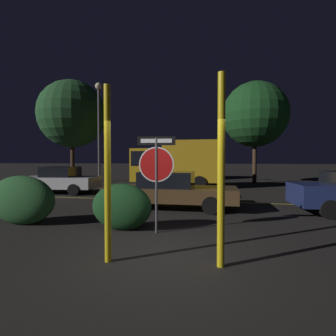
{
  "coord_description": "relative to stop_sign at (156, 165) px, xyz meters",
  "views": [
    {
      "loc": [
        0.97,
        -4.83,
        1.81
      ],
      "look_at": [
        -0.92,
        4.71,
        1.52
      ],
      "focal_mm": 28.0,
      "sensor_mm": 36.0,
      "label": 1
    }
  ],
  "objects": [
    {
      "name": "hedge_bush_0",
      "position": [
        -3.93,
        0.08,
        -1.02
      ],
      "size": [
        2.05,
        0.83,
        1.38
      ],
      "primitive_type": "ellipsoid",
      "color": "#285B2D",
      "rests_on": "ground_plane"
    },
    {
      "name": "road_center_stripe",
      "position": [
        0.57,
        5.16,
        -1.7
      ],
      "size": [
        33.84,
        0.12,
        0.01
      ],
      "primitive_type": "cube",
      "color": "gold",
      "rests_on": "ground_plane"
    },
    {
      "name": "tree_1",
      "position": [
        -10.31,
        13.22,
        3.86
      ],
      "size": [
        5.45,
        5.45,
        8.3
      ],
      "color": "#422D1E",
      "rests_on": "ground_plane"
    },
    {
      "name": "passing_car_2",
      "position": [
        -0.3,
        3.38,
        -1.02
      ],
      "size": [
        5.0,
        2.06,
        1.38
      ],
      "rotation": [
        0.0,
        0.0,
        -1.56
      ],
      "color": "brown",
      "rests_on": "ground_plane"
    },
    {
      "name": "tree_2",
      "position": [
        4.27,
        15.54,
        3.73
      ],
      "size": [
        5.16,
        5.16,
        8.03
      ],
      "color": "#422D1E",
      "rests_on": "ground_plane"
    },
    {
      "name": "hedge_bush_1",
      "position": [
        -0.95,
        0.08,
        -1.1
      ],
      "size": [
        1.61,
        0.72,
        1.21
      ],
      "primitive_type": "ellipsoid",
      "color": "#19421E",
      "rests_on": "ground_plane"
    },
    {
      "name": "delivery_truck",
      "position": [
        -1.46,
        11.11,
        -0.04
      ],
      "size": [
        5.73,
        2.69,
        3.09
      ],
      "rotation": [
        0.0,
        0.0,
        1.59
      ],
      "color": "gold",
      "rests_on": "ground_plane"
    },
    {
      "name": "ground_plane",
      "position": [
        0.57,
        -1.49,
        -1.71
      ],
      "size": [
        260.0,
        260.0,
        0.0
      ],
      "primitive_type": "plane",
      "color": "black"
    },
    {
      "name": "yellow_pole_left",
      "position": [
        -0.4,
        -1.98,
        -0.13
      ],
      "size": [
        0.12,
        0.12,
        3.14
      ],
      "primitive_type": "cylinder",
      "color": "yellow",
      "rests_on": "ground_plane"
    },
    {
      "name": "street_lamp",
      "position": [
        -6.83,
        10.9,
        3.14
      ],
      "size": [
        0.49,
        0.49,
        7.25
      ],
      "color": "#4C4C51",
      "rests_on": "ground_plane"
    },
    {
      "name": "passing_car_1",
      "position": [
        -7.14,
        6.63,
        -0.98
      ],
      "size": [
        4.39,
        2.35,
        1.46
      ],
      "rotation": [
        0.0,
        0.0,
        1.67
      ],
      "color": "silver",
      "rests_on": "ground_plane"
    },
    {
      "name": "stop_sign",
      "position": [
        0.0,
        0.0,
        0.0
      ],
      "size": [
        0.95,
        0.11,
        2.4
      ],
      "rotation": [
        0.0,
        0.0,
        0.09
      ],
      "color": "#4C4C51",
      "rests_on": "ground_plane"
    },
    {
      "name": "yellow_pole_right",
      "position": [
        1.57,
        -1.82,
        -0.06
      ],
      "size": [
        0.13,
        0.13,
        3.28
      ],
      "primitive_type": "cylinder",
      "color": "yellow",
      "rests_on": "ground_plane"
    }
  ]
}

